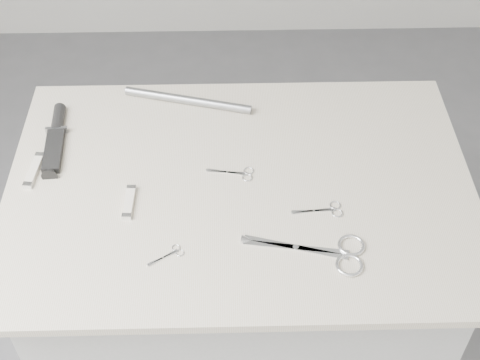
{
  "coord_description": "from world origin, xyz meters",
  "views": [
    {
      "loc": [
        -0.02,
        -0.99,
        1.95
      ],
      "look_at": [
        0.0,
        0.01,
        0.92
      ],
      "focal_mm": 50.0,
      "sensor_mm": 36.0,
      "label": 1
    }
  ],
  "objects_px": {
    "embroidery_scissors_b": "(238,173)",
    "plinth": "(240,308)",
    "sheathed_knife": "(56,136)",
    "metal_rail": "(188,100)",
    "tiny_scissors": "(170,255)",
    "pocket_knife_a": "(34,170)",
    "large_shears": "(331,252)",
    "pocket_knife_b": "(129,202)",
    "embroidery_scissors_a": "(326,210)"
  },
  "relations": [
    {
      "from": "embroidery_scissors_b",
      "to": "plinth",
      "type": "bearing_deg",
      "value": -74.2
    },
    {
      "from": "sheathed_knife",
      "to": "metal_rail",
      "type": "height_order",
      "value": "same"
    },
    {
      "from": "tiny_scissors",
      "to": "sheathed_knife",
      "type": "distance_m",
      "value": 0.44
    },
    {
      "from": "tiny_scissors",
      "to": "pocket_knife_a",
      "type": "bearing_deg",
      "value": 110.44
    },
    {
      "from": "large_shears",
      "to": "metal_rail",
      "type": "relative_size",
      "value": 0.77
    },
    {
      "from": "large_shears",
      "to": "tiny_scissors",
      "type": "relative_size",
      "value": 3.35
    },
    {
      "from": "embroidery_scissors_b",
      "to": "pocket_knife_b",
      "type": "relative_size",
      "value": 1.14
    },
    {
      "from": "large_shears",
      "to": "pocket_knife_b",
      "type": "distance_m",
      "value": 0.43
    },
    {
      "from": "embroidery_scissors_a",
      "to": "sheathed_knife",
      "type": "relative_size",
      "value": 0.48
    },
    {
      "from": "embroidery_scissors_b",
      "to": "sheathed_knife",
      "type": "height_order",
      "value": "sheathed_knife"
    },
    {
      "from": "plinth",
      "to": "metal_rail",
      "type": "height_order",
      "value": "metal_rail"
    },
    {
      "from": "pocket_knife_a",
      "to": "embroidery_scissors_a",
      "type": "bearing_deg",
      "value": -95.79
    },
    {
      "from": "embroidery_scissors_a",
      "to": "pocket_knife_b",
      "type": "bearing_deg",
      "value": 171.79
    },
    {
      "from": "embroidery_scissors_a",
      "to": "pocket_knife_b",
      "type": "height_order",
      "value": "pocket_knife_b"
    },
    {
      "from": "plinth",
      "to": "embroidery_scissors_b",
      "type": "distance_m",
      "value": 0.47
    },
    {
      "from": "tiny_scissors",
      "to": "sheathed_knife",
      "type": "relative_size",
      "value": 0.33
    },
    {
      "from": "metal_rail",
      "to": "pocket_knife_b",
      "type": "bearing_deg",
      "value": -108.91
    },
    {
      "from": "plinth",
      "to": "embroidery_scissors_b",
      "type": "height_order",
      "value": "embroidery_scissors_b"
    },
    {
      "from": "plinth",
      "to": "sheathed_knife",
      "type": "distance_m",
      "value": 0.65
    },
    {
      "from": "plinth",
      "to": "pocket_knife_b",
      "type": "distance_m",
      "value": 0.53
    },
    {
      "from": "plinth",
      "to": "large_shears",
      "type": "relative_size",
      "value": 3.74
    },
    {
      "from": "pocket_knife_b",
      "to": "metal_rail",
      "type": "bearing_deg",
      "value": -16.83
    },
    {
      "from": "embroidery_scissors_a",
      "to": "metal_rail",
      "type": "relative_size",
      "value": 0.34
    },
    {
      "from": "plinth",
      "to": "tiny_scissors",
      "type": "xyz_separation_m",
      "value": [
        -0.14,
        -0.19,
        0.47
      ]
    },
    {
      "from": "embroidery_scissors_a",
      "to": "pocket_knife_a",
      "type": "xyz_separation_m",
      "value": [
        -0.62,
        0.13,
        0.0
      ]
    },
    {
      "from": "embroidery_scissors_b",
      "to": "pocket_knife_a",
      "type": "height_order",
      "value": "pocket_knife_a"
    },
    {
      "from": "embroidery_scissors_b",
      "to": "pocket_knife_b",
      "type": "xyz_separation_m",
      "value": [
        -0.23,
        -0.08,
        0.0
      ]
    },
    {
      "from": "pocket_knife_a",
      "to": "metal_rail",
      "type": "relative_size",
      "value": 0.34
    },
    {
      "from": "plinth",
      "to": "large_shears",
      "type": "xyz_separation_m",
      "value": [
        0.17,
        -0.19,
        0.47
      ]
    },
    {
      "from": "embroidery_scissors_a",
      "to": "pocket_knife_b",
      "type": "distance_m",
      "value": 0.41
    },
    {
      "from": "plinth",
      "to": "pocket_knife_a",
      "type": "height_order",
      "value": "pocket_knife_a"
    },
    {
      "from": "pocket_knife_a",
      "to": "pocket_knife_b",
      "type": "distance_m",
      "value": 0.24
    },
    {
      "from": "plinth",
      "to": "pocket_knife_a",
      "type": "xyz_separation_m",
      "value": [
        -0.45,
        0.05,
        0.48
      ]
    },
    {
      "from": "embroidery_scissors_a",
      "to": "embroidery_scissors_b",
      "type": "xyz_separation_m",
      "value": [
        -0.18,
        0.11,
        -0.0
      ]
    },
    {
      "from": "tiny_scissors",
      "to": "pocket_knife_a",
      "type": "distance_m",
      "value": 0.39
    },
    {
      "from": "large_shears",
      "to": "embroidery_scissors_b",
      "type": "relative_size",
      "value": 2.33
    },
    {
      "from": "large_shears",
      "to": "tiny_scissors",
      "type": "xyz_separation_m",
      "value": [
        -0.31,
        0.0,
        -0.0
      ]
    },
    {
      "from": "embroidery_scissors_b",
      "to": "tiny_scissors",
      "type": "distance_m",
      "value": 0.26
    },
    {
      "from": "embroidery_scissors_b",
      "to": "sheathed_knife",
      "type": "relative_size",
      "value": 0.47
    },
    {
      "from": "large_shears",
      "to": "plinth",
      "type": "bearing_deg",
      "value": 144.21
    },
    {
      "from": "large_shears",
      "to": "embroidery_scissors_a",
      "type": "xyz_separation_m",
      "value": [
        0.0,
        0.11,
        -0.0
      ]
    },
    {
      "from": "large_shears",
      "to": "embroidery_scissors_b",
      "type": "distance_m",
      "value": 0.28
    },
    {
      "from": "pocket_knife_b",
      "to": "embroidery_scissors_b",
      "type": "bearing_deg",
      "value": -67.86
    },
    {
      "from": "plinth",
      "to": "tiny_scissors",
      "type": "relative_size",
      "value": 12.56
    },
    {
      "from": "plinth",
      "to": "embroidery_scissors_a",
      "type": "height_order",
      "value": "embroidery_scissors_a"
    },
    {
      "from": "embroidery_scissors_b",
      "to": "embroidery_scissors_a",
      "type": "bearing_deg",
      "value": -22.74
    },
    {
      "from": "tiny_scissors",
      "to": "metal_rail",
      "type": "xyz_separation_m",
      "value": [
        0.02,
        0.46,
        0.01
      ]
    },
    {
      "from": "embroidery_scissors_a",
      "to": "pocket_knife_b",
      "type": "xyz_separation_m",
      "value": [
        -0.41,
        0.03,
        0.0
      ]
    },
    {
      "from": "large_shears",
      "to": "tiny_scissors",
      "type": "bearing_deg",
      "value": -168.39
    },
    {
      "from": "pocket_knife_a",
      "to": "metal_rail",
      "type": "height_order",
      "value": "metal_rail"
    }
  ]
}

